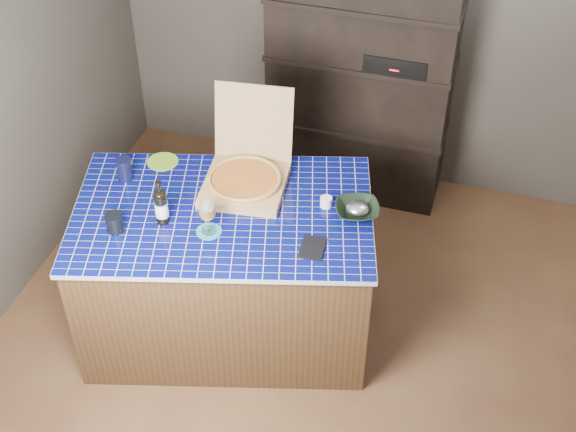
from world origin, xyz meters
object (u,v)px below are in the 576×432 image
(pizza_box, at_px, (246,176))
(mead_bottle, at_px, (161,206))
(kitchen_island, at_px, (227,270))
(dvd_case, at_px, (312,248))
(wine_glass, at_px, (207,211))
(bowl, at_px, (357,210))

(pizza_box, distance_m, mead_bottle, 0.52)
(kitchen_island, xyz_separation_m, dvd_case, (0.54, -0.14, 0.45))
(mead_bottle, relative_size, dvd_case, 1.60)
(pizza_box, distance_m, dvd_case, 0.63)
(pizza_box, xyz_separation_m, mead_bottle, (-0.32, -0.41, 0.04))
(mead_bottle, distance_m, wine_glass, 0.26)
(pizza_box, xyz_separation_m, dvd_case, (0.49, -0.39, -0.06))
(wine_glass, distance_m, bowl, 0.80)
(mead_bottle, bearing_deg, pizza_box, 52.58)
(wine_glass, bearing_deg, pizza_box, 82.34)
(kitchen_island, relative_size, mead_bottle, 6.74)
(pizza_box, relative_size, bowl, 2.51)
(mead_bottle, relative_size, wine_glass, 1.32)
(kitchen_island, distance_m, dvd_case, 0.71)
(dvd_case, bearing_deg, pizza_box, 136.93)
(pizza_box, bearing_deg, dvd_case, -44.76)
(pizza_box, relative_size, mead_bottle, 2.18)
(mead_bottle, distance_m, dvd_case, 0.82)
(pizza_box, relative_size, dvd_case, 3.49)
(kitchen_island, distance_m, wine_glass, 0.61)
(wine_glass, relative_size, dvd_case, 1.22)
(mead_bottle, xyz_separation_m, bowl, (0.97, 0.36, -0.08))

